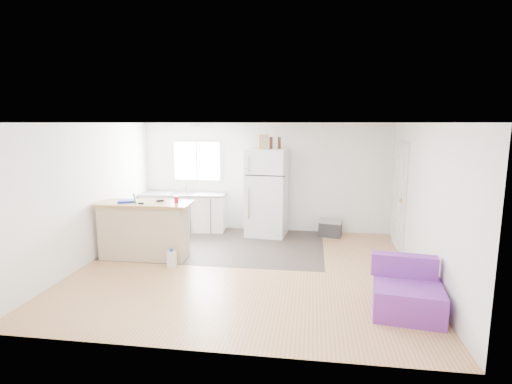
# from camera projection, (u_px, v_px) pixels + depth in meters

# --- Properties ---
(room) EXTENTS (5.51, 5.01, 2.41)m
(room) POSITION_uv_depth(u_px,v_px,m) (246.00, 198.00, 6.47)
(room) COLOR #A97547
(room) RESTS_ON ground
(vinyl_zone) EXTENTS (4.05, 2.50, 0.00)m
(vinyl_zone) POSITION_uv_depth(u_px,v_px,m) (221.00, 244.00, 7.99)
(vinyl_zone) COLOR #362D29
(vinyl_zone) RESTS_ON floor
(window) EXTENTS (1.18, 0.06, 0.98)m
(window) POSITION_uv_depth(u_px,v_px,m) (197.00, 161.00, 9.05)
(window) COLOR white
(window) RESTS_ON back_wall
(interior_door) EXTENTS (0.11, 0.92, 2.10)m
(interior_door) POSITION_uv_depth(u_px,v_px,m) (400.00, 196.00, 7.63)
(interior_door) COLOR white
(interior_door) RESTS_ON right_wall
(ceiling_fixture) EXTENTS (0.30, 0.30, 0.07)m
(ceiling_fixture) POSITION_uv_depth(u_px,v_px,m) (194.00, 125.00, 7.61)
(ceiling_fixture) COLOR white
(ceiling_fixture) RESTS_ON ceiling
(kitchen_cabinets) EXTENTS (1.94, 0.73, 1.12)m
(kitchen_cabinets) POSITION_uv_depth(u_px,v_px,m) (184.00, 211.00, 9.00)
(kitchen_cabinets) COLOR white
(kitchen_cabinets) RESTS_ON floor
(peninsula) EXTENTS (1.66, 0.66, 1.02)m
(peninsula) POSITION_uv_depth(u_px,v_px,m) (144.00, 230.00, 7.13)
(peninsula) COLOR #CDB294
(peninsula) RESTS_ON floor
(refrigerator) EXTENTS (0.90, 0.86, 1.87)m
(refrigerator) POSITION_uv_depth(u_px,v_px,m) (267.00, 192.00, 8.54)
(refrigerator) COLOR white
(refrigerator) RESTS_ON floor
(cooler) EXTENTS (0.54, 0.43, 0.37)m
(cooler) POSITION_uv_depth(u_px,v_px,m) (330.00, 228.00, 8.53)
(cooler) COLOR #2C2C2F
(cooler) RESTS_ON floor
(purple_seat) EXTENTS (0.93, 0.89, 0.69)m
(purple_seat) POSITION_uv_depth(u_px,v_px,m) (407.00, 294.00, 5.09)
(purple_seat) COLOR purple
(purple_seat) RESTS_ON floor
(cleaner_jug) EXTENTS (0.15, 0.11, 0.32)m
(cleaner_jug) POSITION_uv_depth(u_px,v_px,m) (172.00, 259.00, 6.72)
(cleaner_jug) COLOR silver
(cleaner_jug) RESTS_ON floor
(mop) EXTENTS (0.24, 0.34, 1.22)m
(mop) POSITION_uv_depth(u_px,v_px,m) (136.00, 247.00, 7.04)
(mop) COLOR green
(mop) RESTS_ON floor
(red_cup) EXTENTS (0.08, 0.08, 0.12)m
(red_cup) POSITION_uv_depth(u_px,v_px,m) (176.00, 199.00, 6.99)
(red_cup) COLOR red
(red_cup) RESTS_ON peninsula
(blue_tray) EXTENTS (0.36, 0.32, 0.04)m
(blue_tray) POSITION_uv_depth(u_px,v_px,m) (127.00, 201.00, 7.07)
(blue_tray) COLOR #122EAF
(blue_tray) RESTS_ON peninsula
(tool_a) EXTENTS (0.15, 0.10, 0.03)m
(tool_a) POSITION_uv_depth(u_px,v_px,m) (160.00, 201.00, 7.12)
(tool_a) COLOR black
(tool_a) RESTS_ON peninsula
(tool_b) EXTENTS (0.10, 0.04, 0.03)m
(tool_b) POSITION_uv_depth(u_px,v_px,m) (141.00, 203.00, 6.90)
(tool_b) COLOR black
(tool_b) RESTS_ON peninsula
(cardboard_box) EXTENTS (0.22, 0.15, 0.30)m
(cardboard_box) POSITION_uv_depth(u_px,v_px,m) (263.00, 142.00, 8.30)
(cardboard_box) COLOR tan
(cardboard_box) RESTS_ON refrigerator
(bottle_left) EXTENTS (0.09, 0.09, 0.25)m
(bottle_left) POSITION_uv_depth(u_px,v_px,m) (271.00, 143.00, 8.30)
(bottle_left) COLOR #3A1D0A
(bottle_left) RESTS_ON refrigerator
(bottle_right) EXTENTS (0.07, 0.07, 0.25)m
(bottle_right) POSITION_uv_depth(u_px,v_px,m) (279.00, 143.00, 8.33)
(bottle_right) COLOR #3A1D0A
(bottle_right) RESTS_ON refrigerator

